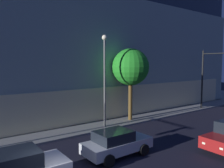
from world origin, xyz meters
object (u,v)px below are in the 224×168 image
modern_building (87,49)px  sidewalk_tree (131,67)px  street_lamp_sidewalk (105,69)px  traffic_light_far_corner (215,70)px  car_silver (116,143)px

modern_building → sidewalk_tree: size_ratio=4.98×
modern_building → street_lamp_sidewalk: modern_building is taller
street_lamp_sidewalk → sidewalk_tree: bearing=7.7°
traffic_light_far_corner → modern_building: bearing=118.3°
modern_building → traffic_light_far_corner: modern_building is taller
traffic_light_far_corner → car_silver: size_ratio=1.61×
modern_building → car_silver: size_ratio=7.91×
sidewalk_tree → car_silver: bearing=-136.8°
traffic_light_far_corner → street_lamp_sidewalk: street_lamp_sidewalk is taller
car_silver → traffic_light_far_corner: bearing=11.7°
traffic_light_far_corner → car_silver: bearing=-168.3°
traffic_light_far_corner → street_lamp_sidewalk: 13.95m
modern_building → traffic_light_far_corner: (7.93, -14.70, -2.71)m
street_lamp_sidewalk → traffic_light_far_corner: bearing=-7.5°
street_lamp_sidewalk → car_silver: 7.31m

